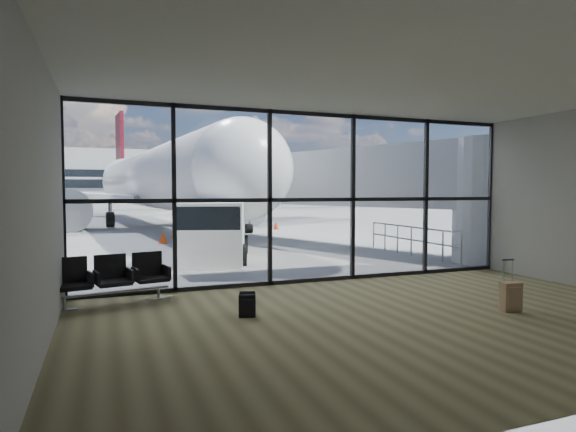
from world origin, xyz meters
TOP-DOWN VIEW (x-y plane):
  - ground at (0.00, 40.00)m, footprint 220.00×220.00m
  - lounge_shell at (0.00, -4.80)m, footprint 12.02×8.01m
  - glass_curtain_wall at (0.00, 0.00)m, footprint 12.10×0.12m
  - jet_bridge at (4.90, 7.07)m, footprint 8.00×16.50m
  - apron_railing at (5.60, 3.50)m, footprint 0.06×5.46m
  - far_terminal at (-0.59, 61.97)m, footprint 80.00×12.20m
  - tree_5 at (-15.00, 72.00)m, footprint 6.27×6.27m
  - seating_row at (-5.03, -0.67)m, footprint 2.36×1.09m
  - backpack at (-2.62, -2.81)m, footprint 0.37×0.36m
  - suitcase at (2.45, -4.33)m, footprint 0.42×0.33m
  - airliner at (-1.85, 24.16)m, footprint 35.02×40.68m
  - service_van at (-1.57, 4.97)m, footprint 3.34×5.13m
  - belt_loader at (-9.69, 17.93)m, footprint 2.55×4.58m
  - traffic_cone_a at (-2.64, 11.16)m, footprint 0.40×0.40m
  - traffic_cone_b at (-1.73, 13.92)m, footprint 0.42×0.42m
  - traffic_cone_c at (5.00, 16.99)m, footprint 0.37×0.37m

SIDE VIEW (x-z plane):
  - ground at x=0.00m, z-range 0.00..0.00m
  - backpack at x=-2.62m, z-range -0.01..0.47m
  - traffic_cone_c at x=5.00m, z-range -0.01..0.52m
  - traffic_cone_a at x=-2.64m, z-range -0.01..0.56m
  - traffic_cone_b at x=-1.73m, z-range -0.01..0.58m
  - suitcase at x=2.45m, z-range -0.21..0.84m
  - seating_row at x=-5.03m, z-range 0.06..1.11m
  - belt_loader at x=-9.69m, z-range -0.33..1.67m
  - apron_railing at x=5.60m, z-range 0.16..1.27m
  - service_van at x=-1.57m, z-range 0.03..2.09m
  - glass_curtain_wall at x=0.00m, z-range 0.00..4.50m
  - lounge_shell at x=0.00m, z-range 0.40..4.91m
  - jet_bridge at x=4.90m, z-range 0.59..4.92m
  - airliner at x=-1.85m, z-range -2.05..8.44m
  - far_terminal at x=-0.59m, z-range -1.29..9.71m
  - tree_5 at x=-15.00m, z-range 1.36..10.39m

